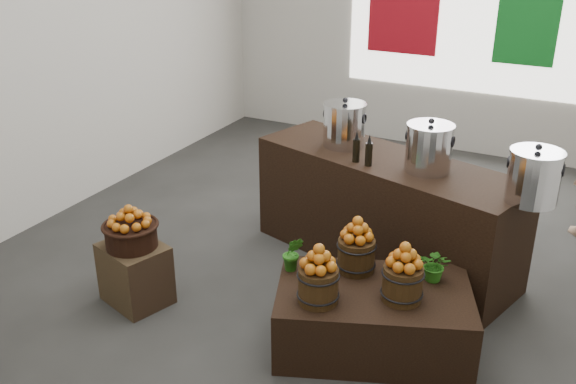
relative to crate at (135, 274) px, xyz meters
The scene contains 19 objects.
ground 1.74m from the crate, 45.62° to the left, with size 7.00×7.00×0.00m, color #343432.
deco_green_right 5.35m from the crate, 65.90° to the left, with size 0.70×0.04×1.00m, color #106A20.
crate is the anchor object (origin of this frame).
wicker_basket 0.34m from the crate, ahead, with size 0.40×0.40×0.18m, color black.
apples_in_basket 0.51m from the crate, ahead, with size 0.31×0.31×0.17m, color #910D04, non-canonical shape.
display_table 1.91m from the crate, ahead, with size 1.36×0.83×0.47m, color black.
apple_bucket_front_left 1.63m from the crate, ahead, with size 0.27×0.27×0.25m, color #3C2710.
apples_in_bucket_front_left 1.69m from the crate, ahead, with size 0.20×0.20×0.18m, color #910D04, non-canonical shape.
apple_bucket_front_right 2.13m from the crate, ahead, with size 0.27×0.27×0.25m, color #3C2710.
apples_in_bucket_front_right 2.18m from the crate, ahead, with size 0.20×0.20×0.18m, color #910D04, non-canonical shape.
apple_bucket_rear 1.77m from the crate, 16.71° to the left, with size 0.27×0.27×0.25m, color #3C2710.
apples_in_bucket_rear 1.83m from the crate, 16.71° to the left, with size 0.20×0.20×0.18m, color #910D04, non-canonical shape.
herb_garnish_right 2.33m from the crate, 15.71° to the left, with size 0.23×0.20×0.25m, color #236615.
herb_garnish_left 1.34m from the crate, 13.15° to the left, with size 0.15×0.12×0.28m, color #236615.
counter 2.18m from the crate, 44.87° to the left, with size 2.38×0.76×0.97m, color black.
stock_pot_left 2.18m from the crate, 57.33° to the left, with size 0.37×0.37×0.37m, color silver.
stock_pot_center 2.54m from the crate, 36.80° to the left, with size 0.37×0.37×0.37m, color silver.
stock_pot_right 3.10m from the crate, 23.25° to the left, with size 0.37×0.37×0.37m, color silver.
oil_cruets 2.14m from the crate, 41.55° to the left, with size 0.17×0.06×0.27m, color black, non-canonical shape.
Camera 1 is at (1.88, -4.59, 2.91)m, focal length 40.00 mm.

